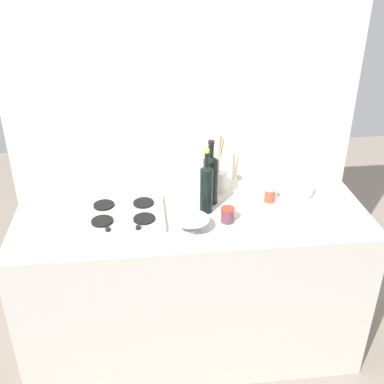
{
  "coord_description": "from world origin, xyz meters",
  "views": [
    {
      "loc": [
        -0.23,
        -2.05,
        2.15
      ],
      "look_at": [
        0.0,
        0.0,
        1.02
      ],
      "focal_mm": 44.03,
      "sensor_mm": 36.0,
      "label": 1
    }
  ],
  "objects_px": {
    "plate_stack": "(295,189)",
    "condiment_jar_front": "(228,215)",
    "stovetop_hob": "(124,214)",
    "condiment_jar_rear": "(270,194)",
    "utensil_crock": "(219,179)",
    "wine_bottle_mid_left": "(206,188)",
    "mixing_bowl": "(191,224)",
    "wine_bottle_leftmost": "(211,178)"
  },
  "relations": [
    {
      "from": "plate_stack",
      "to": "wine_bottle_mid_left",
      "type": "bearing_deg",
      "value": -164.2
    },
    {
      "from": "stovetop_hob",
      "to": "utensil_crock",
      "type": "relative_size",
      "value": 1.28
    },
    {
      "from": "plate_stack",
      "to": "condiment_jar_rear",
      "type": "height_order",
      "value": "condiment_jar_rear"
    },
    {
      "from": "plate_stack",
      "to": "condiment_jar_front",
      "type": "relative_size",
      "value": 2.7
    },
    {
      "from": "wine_bottle_leftmost",
      "to": "condiment_jar_rear",
      "type": "distance_m",
      "value": 0.33
    },
    {
      "from": "plate_stack",
      "to": "condiment_jar_rear",
      "type": "xyz_separation_m",
      "value": [
        -0.17,
        -0.08,
        0.02
      ]
    },
    {
      "from": "condiment_jar_rear",
      "to": "condiment_jar_front",
      "type": "bearing_deg",
      "value": -145.82
    },
    {
      "from": "plate_stack",
      "to": "mixing_bowl",
      "type": "bearing_deg",
      "value": -153.15
    },
    {
      "from": "plate_stack",
      "to": "wine_bottle_leftmost",
      "type": "relative_size",
      "value": 0.59
    },
    {
      "from": "stovetop_hob",
      "to": "condiment_jar_front",
      "type": "distance_m",
      "value": 0.52
    },
    {
      "from": "stovetop_hob",
      "to": "wine_bottle_leftmost",
      "type": "distance_m",
      "value": 0.48
    },
    {
      "from": "stovetop_hob",
      "to": "utensil_crock",
      "type": "bearing_deg",
      "value": 23.43
    },
    {
      "from": "wine_bottle_leftmost",
      "to": "condiment_jar_front",
      "type": "bearing_deg",
      "value": -74.15
    },
    {
      "from": "wine_bottle_mid_left",
      "to": "condiment_jar_front",
      "type": "xyz_separation_m",
      "value": [
        0.09,
        -0.11,
        -0.1
      ]
    },
    {
      "from": "wine_bottle_mid_left",
      "to": "condiment_jar_front",
      "type": "bearing_deg",
      "value": -50.51
    },
    {
      "from": "utensil_crock",
      "to": "stovetop_hob",
      "type": "bearing_deg",
      "value": -156.57
    },
    {
      "from": "wine_bottle_mid_left",
      "to": "condiment_jar_rear",
      "type": "xyz_separation_m",
      "value": [
        0.35,
        0.06,
        -0.1
      ]
    },
    {
      "from": "wine_bottle_leftmost",
      "to": "condiment_jar_front",
      "type": "xyz_separation_m",
      "value": [
        0.06,
        -0.2,
        -0.1
      ]
    },
    {
      "from": "wine_bottle_mid_left",
      "to": "utensil_crock",
      "type": "height_order",
      "value": "wine_bottle_mid_left"
    },
    {
      "from": "plate_stack",
      "to": "condiment_jar_front",
      "type": "xyz_separation_m",
      "value": [
        -0.42,
        -0.26,
        0.02
      ]
    },
    {
      "from": "wine_bottle_leftmost",
      "to": "condiment_jar_front",
      "type": "distance_m",
      "value": 0.23
    },
    {
      "from": "utensil_crock",
      "to": "wine_bottle_leftmost",
      "type": "bearing_deg",
      "value": -117.25
    },
    {
      "from": "wine_bottle_mid_left",
      "to": "stovetop_hob",
      "type": "bearing_deg",
      "value": -179.06
    },
    {
      "from": "mixing_bowl",
      "to": "condiment_jar_front",
      "type": "xyz_separation_m",
      "value": [
        0.19,
        0.05,
        0.0
      ]
    },
    {
      "from": "stovetop_hob",
      "to": "plate_stack",
      "type": "xyz_separation_m",
      "value": [
        0.94,
        0.15,
        0.01
      ]
    },
    {
      "from": "plate_stack",
      "to": "wine_bottle_leftmost",
      "type": "height_order",
      "value": "wine_bottle_leftmost"
    },
    {
      "from": "mixing_bowl",
      "to": "utensil_crock",
      "type": "relative_size",
      "value": 0.57
    },
    {
      "from": "stovetop_hob",
      "to": "wine_bottle_mid_left",
      "type": "height_order",
      "value": "wine_bottle_mid_left"
    },
    {
      "from": "utensil_crock",
      "to": "condiment_jar_rear",
      "type": "xyz_separation_m",
      "value": [
        0.25,
        -0.15,
        -0.02
      ]
    },
    {
      "from": "wine_bottle_mid_left",
      "to": "utensil_crock",
      "type": "distance_m",
      "value": 0.25
    },
    {
      "from": "stovetop_hob",
      "to": "condiment_jar_rear",
      "type": "bearing_deg",
      "value": 5.31
    },
    {
      "from": "stovetop_hob",
      "to": "plate_stack",
      "type": "bearing_deg",
      "value": 9.29
    },
    {
      "from": "mixing_bowl",
      "to": "condiment_jar_front",
      "type": "relative_size",
      "value": 2.33
    },
    {
      "from": "wine_bottle_leftmost",
      "to": "utensil_crock",
      "type": "xyz_separation_m",
      "value": [
        0.07,
        0.13,
        -0.08
      ]
    },
    {
      "from": "mixing_bowl",
      "to": "condiment_jar_front",
      "type": "bearing_deg",
      "value": 15.88
    },
    {
      "from": "stovetop_hob",
      "to": "mixing_bowl",
      "type": "bearing_deg",
      "value": -26.14
    },
    {
      "from": "wine_bottle_mid_left",
      "to": "condiment_jar_rear",
      "type": "relative_size",
      "value": 4.27
    },
    {
      "from": "plate_stack",
      "to": "utensil_crock",
      "type": "height_order",
      "value": "utensil_crock"
    },
    {
      "from": "condiment_jar_front",
      "to": "stovetop_hob",
      "type": "bearing_deg",
      "value": 168.48
    },
    {
      "from": "plate_stack",
      "to": "condiment_jar_front",
      "type": "distance_m",
      "value": 0.5
    },
    {
      "from": "condiment_jar_rear",
      "to": "utensil_crock",
      "type": "bearing_deg",
      "value": 148.32
    },
    {
      "from": "condiment_jar_front",
      "to": "condiment_jar_rear",
      "type": "distance_m",
      "value": 0.31
    }
  ]
}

